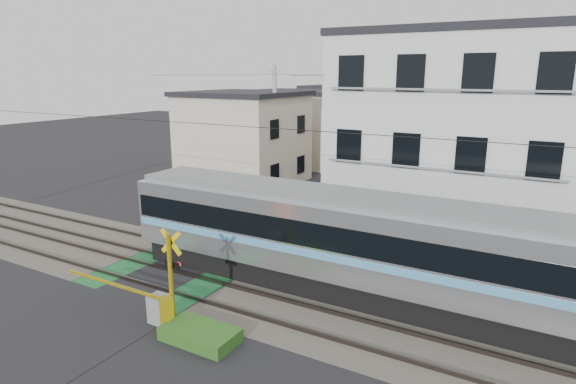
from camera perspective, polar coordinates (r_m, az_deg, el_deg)
The scene contains 11 objects.
ground at distance 19.79m, azimuth -12.70°, elevation -8.71°, with size 120.00×120.00×0.00m, color black.
track_bed at distance 19.78m, azimuth -12.71°, elevation -8.61°, with size 120.00×120.00×0.14m.
crossing_signal_near at distance 15.46m, azimuth -14.81°, elevation -12.62°, with size 4.74×0.65×3.09m.
crossing_signal_far at distance 23.75m, azimuth -11.55°, elevation -2.97°, with size 4.74×0.65×3.09m.
apartment_block at distance 23.37m, azimuth 19.55°, elevation 6.14°, with size 10.20×8.36×9.30m.
houses_row at distance 41.37m, azimuth 12.28°, elevation 7.72°, with size 22.07×31.35×6.80m.
tree_hill at distance 62.44m, azimuth 18.46°, elevation 11.22°, with size 40.00×13.69×11.95m.
catenary at distance 15.37m, azimuth 3.47°, elevation -0.43°, with size 60.00×5.04×7.00m.
utility_poles at distance 38.96m, azimuth 9.18°, elevation 8.73°, with size 7.90×42.00×8.00m.
pedestrian at distance 50.62m, azimuth 14.13°, elevation 5.95°, with size 0.61×0.40×1.66m, color #25262F.
weed_patches at distance 18.59m, azimuth -8.84°, elevation -9.43°, with size 10.25×8.80×0.40m.
Camera 1 is at (12.53, -13.35, 7.51)m, focal length 30.00 mm.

